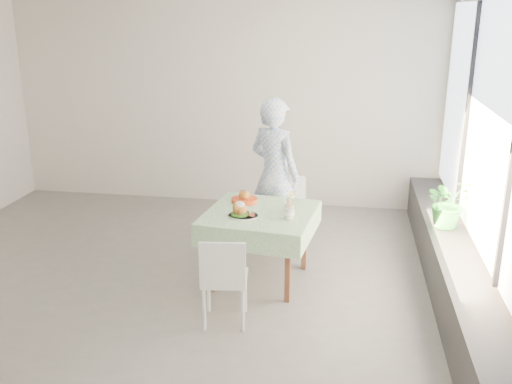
% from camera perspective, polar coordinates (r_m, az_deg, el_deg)
% --- Properties ---
extents(floor, '(6.00, 6.00, 0.00)m').
position_cam_1_polar(floor, '(6.12, -8.24, -8.13)').
color(floor, '#5B5956').
rests_on(floor, ground).
extents(wall_back, '(6.00, 0.02, 2.80)m').
position_cam_1_polar(wall_back, '(8.03, -3.35, 8.72)').
color(wall_back, beige).
rests_on(wall_back, ground).
extents(wall_front, '(6.00, 0.02, 2.80)m').
position_cam_1_polar(wall_front, '(3.48, -21.55, -4.63)').
color(wall_front, beige).
rests_on(wall_front, ground).
extents(wall_right, '(0.02, 5.00, 2.80)m').
position_cam_1_polar(wall_right, '(5.53, 22.27, 3.32)').
color(wall_right, beige).
rests_on(wall_right, ground).
extents(window_pane, '(0.01, 4.80, 2.18)m').
position_cam_1_polar(window_pane, '(5.47, 22.26, 5.88)').
color(window_pane, '#D1E0F9').
rests_on(window_pane, ground).
extents(window_ledge, '(0.40, 4.80, 0.50)m').
position_cam_1_polar(window_ledge, '(5.86, 19.04, -7.50)').
color(window_ledge, black).
rests_on(window_ledge, ground).
extents(cafe_table, '(1.16, 1.16, 0.74)m').
position_cam_1_polar(cafe_table, '(5.76, 0.41, -4.61)').
color(cafe_table, brown).
rests_on(cafe_table, ground).
extents(chair_far, '(0.44, 0.44, 0.83)m').
position_cam_1_polar(chair_far, '(6.61, 3.27, -3.56)').
color(chair_far, white).
rests_on(chair_far, ground).
extents(chair_near, '(0.43, 0.43, 0.83)m').
position_cam_1_polar(chair_near, '(5.10, -3.13, -10.32)').
color(chair_near, white).
rests_on(chair_near, ground).
extents(diner, '(0.76, 0.68, 1.75)m').
position_cam_1_polar(diner, '(6.47, 1.87, 1.79)').
color(diner, '#90ADE7').
rests_on(diner, ground).
extents(main_dish, '(0.30, 0.30, 0.15)m').
position_cam_1_polar(main_dish, '(5.51, -1.47, -1.98)').
color(main_dish, white).
rests_on(main_dish, cafe_table).
extents(juice_cup_orange, '(0.09, 0.09, 0.25)m').
position_cam_1_polar(juice_cup_orange, '(5.65, 3.38, -1.43)').
color(juice_cup_orange, white).
rests_on(juice_cup_orange, cafe_table).
extents(juice_cup_lemonade, '(0.11, 0.11, 0.30)m').
position_cam_1_polar(juice_cup_lemonade, '(5.46, 3.33, -2.02)').
color(juice_cup_lemonade, white).
rests_on(juice_cup_lemonade, cafe_table).
extents(second_dish, '(0.27, 0.27, 0.13)m').
position_cam_1_polar(second_dish, '(5.93, -1.16, -0.66)').
color(second_dish, '#B73712').
rests_on(second_dish, cafe_table).
extents(potted_plant, '(0.60, 0.56, 0.53)m').
position_cam_1_polar(potted_plant, '(6.18, 18.71, -0.99)').
color(potted_plant, '#2B822F').
rests_on(potted_plant, window_ledge).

